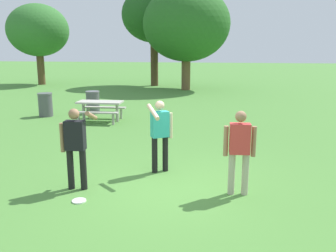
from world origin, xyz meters
TOP-DOWN VIEW (x-y plane):
  - ground_plane at (0.00, 0.00)m, footprint 120.00×120.00m
  - person_thrower at (1.38, -0.12)m, footprint 0.61×0.25m
  - person_catcher at (-1.79, -0.34)m, footprint 0.61×0.70m
  - person_bystander at (-0.33, 0.91)m, footprint 0.53×0.83m
  - frisbee at (-1.53, -0.93)m, footprint 0.26×0.26m
  - picnic_table_near at (-3.61, 6.23)m, footprint 1.74×1.47m
  - trash_can_beside_table at (-4.48, 7.77)m, footprint 0.59×0.59m
  - trash_can_further_along at (-6.17, 6.85)m, footprint 0.59×0.59m
  - tree_tall_left at (-12.66, 18.85)m, footprint 4.47×4.47m
  - tree_broad_center at (-4.04, 19.37)m, footprint 4.57×4.57m
  - tree_far_right at (-1.49, 17.14)m, footprint 5.62×5.62m

SIDE VIEW (x-z plane):
  - ground_plane at x=0.00m, z-range 0.00..0.00m
  - frisbee at x=-1.53m, z-range 0.00..0.03m
  - trash_can_beside_table at x=-4.48m, z-range 0.00..0.96m
  - trash_can_further_along at x=-6.17m, z-range 0.00..0.96m
  - picnic_table_near at x=-3.61m, z-range 0.18..0.95m
  - person_thrower at x=1.38m, z-range 0.12..1.76m
  - person_catcher at x=-1.79m, z-range 0.14..1.78m
  - person_bystander at x=-0.33m, z-range 0.14..1.78m
  - tree_tall_left at x=-12.66m, z-range 1.02..6.92m
  - tree_far_right at x=-1.49m, z-range 0.91..7.53m
  - tree_broad_center at x=-4.04m, z-range 1.50..8.47m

